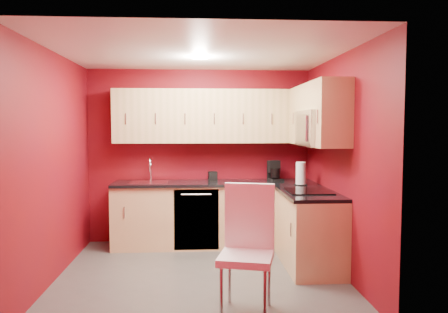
{
  "coord_description": "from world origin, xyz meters",
  "views": [
    {
      "loc": [
        -0.05,
        -4.87,
        1.69
      ],
      "look_at": [
        0.3,
        0.55,
        1.31
      ],
      "focal_mm": 35.0,
      "sensor_mm": 36.0,
      "label": 1
    }
  ],
  "objects": [
    {
      "name": "upper_cabinets_back",
      "position": [
        0.2,
        1.32,
        1.83
      ],
      "size": [
        2.8,
        0.35,
        0.75
      ],
      "primitive_type": "cube",
      "color": "tan",
      "rests_on": "wall_back"
    },
    {
      "name": "dishwasher_front",
      "position": [
        -0.05,
        0.91,
        0.43
      ],
      "size": [
        0.6,
        0.02,
        0.82
      ],
      "primitive_type": "cube",
      "color": "black",
      "rests_on": "base_cabinets_back"
    },
    {
      "name": "countertop_back",
      "position": [
        0.2,
        1.19,
        0.89
      ],
      "size": [
        2.8,
        0.63,
        0.04
      ],
      "primitive_type": "cube",
      "color": "black",
      "rests_on": "base_cabinets_back"
    },
    {
      "name": "countertop_right",
      "position": [
        1.29,
        0.23,
        0.89
      ],
      "size": [
        0.63,
        1.27,
        0.04
      ],
      "primitive_type": "cube",
      "color": "black",
      "rests_on": "base_cabinets_right"
    },
    {
      "name": "wall_right",
      "position": [
        1.6,
        0.0,
        1.25
      ],
      "size": [
        0.0,
        3.0,
        3.0
      ],
      "primitive_type": "plane",
      "rotation": [
        1.57,
        0.0,
        -1.57
      ],
      "color": "maroon",
      "rests_on": "floor"
    },
    {
      "name": "wall_back",
      "position": [
        0.0,
        1.5,
        1.25
      ],
      "size": [
        3.2,
        0.0,
        3.2
      ],
      "primitive_type": "plane",
      "rotation": [
        1.57,
        0.0,
        0.0
      ],
      "color": "maroon",
      "rests_on": "floor"
    },
    {
      "name": "base_cabinets_back",
      "position": [
        0.2,
        1.2,
        0.43
      ],
      "size": [
        2.8,
        0.6,
        0.87
      ],
      "primitive_type": "cube",
      "color": "#E5C383",
      "rests_on": "floor"
    },
    {
      "name": "ceiling",
      "position": [
        0.0,
        0.0,
        2.5
      ],
      "size": [
        3.2,
        3.2,
        0.0
      ],
      "primitive_type": "plane",
      "rotation": [
        3.14,
        0.0,
        0.0
      ],
      "color": "white",
      "rests_on": "wall_back"
    },
    {
      "name": "microwave",
      "position": [
        1.39,
        0.2,
        1.66
      ],
      "size": [
        0.42,
        0.76,
        0.42
      ],
      "color": "silver",
      "rests_on": "upper_cabinets_right"
    },
    {
      "name": "base_cabinets_right",
      "position": [
        1.3,
        0.25,
        0.43
      ],
      "size": [
        0.6,
        1.3,
        0.87
      ],
      "primitive_type": "cube",
      "color": "#E5C383",
      "rests_on": "floor"
    },
    {
      "name": "coffee_maker",
      "position": [
        1.08,
        1.24,
        1.05
      ],
      "size": [
        0.23,
        0.27,
        0.28
      ],
      "primitive_type": null,
      "rotation": [
        0.0,
        0.0,
        0.3
      ],
      "color": "black",
      "rests_on": "countertop_back"
    },
    {
      "name": "sink",
      "position": [
        -0.7,
        1.2,
        0.94
      ],
      "size": [
        0.52,
        0.42,
        0.35
      ],
      "color": "silver",
      "rests_on": "countertop_back"
    },
    {
      "name": "wall_left",
      "position": [
        -1.6,
        0.0,
        1.25
      ],
      "size": [
        0.0,
        3.0,
        3.0
      ],
      "primitive_type": "plane",
      "rotation": [
        1.57,
        0.0,
        1.57
      ],
      "color": "maroon",
      "rests_on": "floor"
    },
    {
      "name": "downlight",
      "position": [
        0.0,
        0.3,
        2.48
      ],
      "size": [
        0.2,
        0.2,
        0.01
      ],
      "primitive_type": "cylinder",
      "color": "white",
      "rests_on": "ceiling"
    },
    {
      "name": "dining_chair",
      "position": [
        0.4,
        -1.05,
        0.58
      ],
      "size": [
        0.57,
        0.59,
        1.15
      ],
      "primitive_type": null,
      "rotation": [
        0.0,
        0.0,
        -0.26
      ],
      "color": "white",
      "rests_on": "floor"
    },
    {
      "name": "paper_towel",
      "position": [
        1.33,
        0.78,
        1.06
      ],
      "size": [
        0.22,
        0.22,
        0.3
      ],
      "primitive_type": null,
      "rotation": [
        0.0,
        0.0,
        0.3
      ],
      "color": "silver",
      "rests_on": "countertop_right"
    },
    {
      "name": "cooktop",
      "position": [
        1.28,
        0.2,
        0.92
      ],
      "size": [
        0.5,
        0.55,
        0.01
      ],
      "primitive_type": "cube",
      "color": "black",
      "rests_on": "countertop_right"
    },
    {
      "name": "napkin_holder",
      "position": [
        0.18,
        1.31,
        0.97
      ],
      "size": [
        0.14,
        0.14,
        0.13
      ],
      "primitive_type": null,
      "rotation": [
        0.0,
        0.0,
        0.13
      ],
      "color": "black",
      "rests_on": "countertop_back"
    },
    {
      "name": "wall_front",
      "position": [
        0.0,
        -1.5,
        1.25
      ],
      "size": [
        3.2,
        0.0,
        3.2
      ],
      "primitive_type": "plane",
      "rotation": [
        -1.57,
        0.0,
        0.0
      ],
      "color": "maroon",
      "rests_on": "floor"
    },
    {
      "name": "floor",
      "position": [
        0.0,
        0.0,
        0.0
      ],
      "size": [
        3.2,
        3.2,
        0.0
      ],
      "primitive_type": "plane",
      "color": "#484643",
      "rests_on": "ground"
    },
    {
      "name": "upper_cabinets_right",
      "position": [
        1.42,
        0.44,
        1.89
      ],
      "size": [
        0.35,
        1.55,
        0.75
      ],
      "color": "tan",
      "rests_on": "wall_right"
    }
  ]
}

